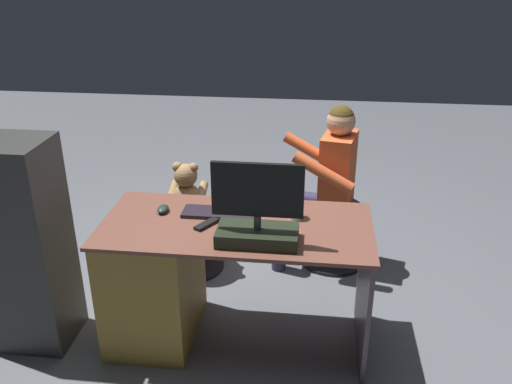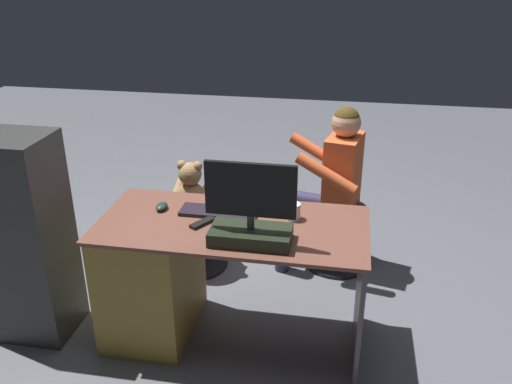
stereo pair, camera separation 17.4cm
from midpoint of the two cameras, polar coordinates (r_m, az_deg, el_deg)
ground_plane at (r=3.55m, az=0.55°, el=-10.82°), size 10.00×10.00×0.00m
desk at (r=3.08m, az=-7.78°, el=-8.44°), size 1.42×0.67×0.73m
monitor at (r=2.60m, az=1.35°, el=-2.92°), size 0.44×0.21×0.41m
keyboard at (r=2.92m, az=-2.25°, el=-2.15°), size 0.42×0.14×0.02m
computer_mouse at (r=2.99m, az=-8.31°, el=-1.55°), size 0.06×0.10×0.04m
cup at (r=2.86m, az=5.66°, el=-2.07°), size 0.08×0.08×0.09m
tv_remote at (r=2.81m, az=-3.91°, el=-3.28°), size 0.12×0.15×0.02m
office_chair_teddy at (r=3.75m, az=-5.33°, el=-4.35°), size 0.47×0.47×0.42m
teddy_bear at (r=3.61m, az=-5.48°, el=0.38°), size 0.25×0.25×0.36m
visitor_chair at (r=3.82m, az=10.01°, el=-4.20°), size 0.48×0.48×0.42m
person at (r=3.63m, az=9.13°, el=1.58°), size 0.59×0.55×1.14m
equipment_rack at (r=3.19m, az=-21.92°, el=-4.62°), size 0.44×0.36×1.19m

